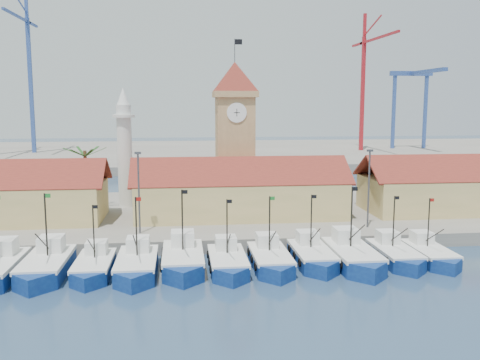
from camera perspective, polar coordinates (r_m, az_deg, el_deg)
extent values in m
plane|color=#1D2E4D|center=(49.59, 2.60, -10.32)|extent=(400.00, 400.00, 0.00)
cube|color=gray|center=(72.39, -0.38, -3.74)|extent=(140.00, 32.00, 1.50)
cube|color=gray|center=(157.29, -3.70, 2.83)|extent=(240.00, 80.00, 2.00)
cube|color=silver|center=(55.27, -23.94, -6.51)|extent=(2.27, 2.38, 1.52)
cube|color=navy|center=(53.12, -19.91, -8.93)|extent=(3.78, 8.55, 1.94)
cube|color=navy|center=(49.18, -21.07, -10.38)|extent=(3.78, 3.78, 1.94)
cube|color=silver|center=(52.85, -19.96, -7.93)|extent=(3.85, 8.78, 0.38)
cube|color=silver|center=(54.64, -19.48, -6.44)|extent=(2.27, 2.37, 1.51)
cylinder|color=black|center=(52.63, -19.98, -4.60)|extent=(0.15, 0.15, 6.04)
cube|color=#197226|center=(52.04, -19.85, -1.59)|extent=(0.54, 0.02, 0.38)
cube|color=navy|center=(52.07, -15.28, -9.17)|extent=(3.23, 7.30, 1.66)
cube|color=navy|center=(48.64, -15.94, -10.44)|extent=(3.23, 3.23, 1.66)
cube|color=silver|center=(51.83, -15.31, -8.29)|extent=(3.29, 7.50, 0.32)
cube|color=silver|center=(53.37, -15.04, -6.98)|extent=(1.94, 2.03, 1.29)
cylinder|color=black|center=(51.61, -15.34, -5.39)|extent=(0.13, 0.13, 5.16)
cube|color=black|center=(51.08, -15.19, -2.78)|extent=(0.46, 0.02, 0.32)
cube|color=navy|center=(51.31, -10.93, -9.22)|extent=(3.58, 8.09, 1.84)
cube|color=navy|center=(47.48, -11.31, -10.68)|extent=(3.58, 3.58, 1.84)
cube|color=silver|center=(51.04, -10.96, -8.24)|extent=(3.65, 8.32, 0.36)
cube|color=silver|center=(52.77, -10.81, -6.76)|extent=(2.15, 2.25, 1.43)
cylinder|color=black|center=(50.81, -11.00, -4.98)|extent=(0.14, 0.14, 5.72)
cube|color=#A5140F|center=(50.26, -10.79, -2.02)|extent=(0.51, 0.02, 0.36)
cube|color=navy|center=(52.20, -6.10, -8.78)|extent=(3.79, 8.57, 1.95)
cube|color=navy|center=(48.11, -6.06, -10.27)|extent=(3.79, 3.79, 1.95)
cube|color=silver|center=(51.92, -6.11, -7.75)|extent=(3.86, 8.81, 0.38)
cube|color=silver|center=(53.76, -6.14, -6.24)|extent=(2.27, 2.38, 1.51)
cylinder|color=black|center=(51.70, -6.17, -4.36)|extent=(0.15, 0.15, 6.06)
cube|color=black|center=(51.16, -5.92, -1.27)|extent=(0.54, 0.02, 0.38)
cube|color=navy|center=(51.50, -1.33, -9.04)|extent=(3.37, 7.62, 1.73)
cube|color=navy|center=(47.89, -0.92, -10.39)|extent=(3.37, 3.37, 1.73)
cube|color=silver|center=(51.25, -1.34, -8.11)|extent=(3.44, 7.83, 0.34)
cube|color=silver|center=(52.87, -1.52, -6.74)|extent=(2.02, 2.12, 1.35)
cylinder|color=black|center=(51.02, -1.39, -5.06)|extent=(0.13, 0.13, 5.39)
cube|color=black|center=(50.53, -1.13, -2.29)|extent=(0.48, 0.02, 0.34)
cube|color=navy|center=(52.33, 3.23, -8.75)|extent=(3.44, 7.79, 1.77)
cube|color=navy|center=(48.68, 4.01, -10.08)|extent=(3.44, 3.44, 1.77)
cube|color=silver|center=(52.08, 3.24, -7.82)|extent=(3.51, 8.01, 0.34)
cube|color=silver|center=(53.73, 2.89, -6.45)|extent=(2.07, 2.16, 1.38)
cylinder|color=black|center=(51.86, 3.17, -4.75)|extent=(0.14, 0.14, 5.51)
cube|color=#197226|center=(51.39, 3.46, -1.96)|extent=(0.49, 0.02, 0.34)
cube|color=navy|center=(53.90, 7.66, -8.31)|extent=(3.42, 7.73, 1.76)
cube|color=navy|center=(50.33, 8.74, -9.54)|extent=(3.41, 3.41, 1.76)
cube|color=silver|center=(53.66, 7.68, -7.41)|extent=(3.48, 7.94, 0.34)
cube|color=silver|center=(55.27, 7.20, -6.10)|extent=(2.05, 2.15, 1.37)
cylinder|color=black|center=(53.45, 7.60, -4.45)|extent=(0.14, 0.14, 5.46)
cube|color=black|center=(53.02, 7.91, -1.77)|extent=(0.49, 0.02, 0.34)
cube|color=navy|center=(54.13, 11.86, -8.28)|extent=(3.84, 8.69, 1.98)
cube|color=navy|center=(50.21, 13.43, -9.65)|extent=(3.84, 3.84, 1.98)
cube|color=silver|center=(53.86, 11.89, -7.27)|extent=(3.92, 8.93, 0.38)
cube|color=silver|center=(55.63, 11.21, -5.82)|extent=(2.30, 2.41, 1.54)
cylinder|color=black|center=(53.64, 11.80, -3.95)|extent=(0.15, 0.15, 6.15)
cube|color=black|center=(53.20, 12.17, -0.94)|extent=(0.55, 0.02, 0.38)
cube|color=navy|center=(56.10, 16.11, -7.92)|extent=(3.31, 7.48, 1.70)
cube|color=navy|center=(52.82, 17.68, -9.00)|extent=(3.31, 3.31, 1.70)
cube|color=silver|center=(55.87, 16.15, -7.09)|extent=(3.37, 7.69, 0.33)
cube|color=silver|center=(57.36, 15.46, -5.88)|extent=(1.98, 2.08, 1.32)
cylinder|color=black|center=(55.67, 16.07, -4.33)|extent=(0.13, 0.13, 5.29)
cube|color=black|center=(55.30, 16.40, -1.84)|extent=(0.47, 0.02, 0.33)
cube|color=navy|center=(57.43, 19.51, -7.72)|extent=(3.17, 7.17, 1.63)
cube|color=navy|center=(54.37, 21.17, -8.70)|extent=(3.17, 3.17, 1.63)
cube|color=silver|center=(57.22, 19.55, -6.93)|extent=(3.23, 7.37, 0.32)
cube|color=silver|center=(58.61, 18.82, -5.81)|extent=(1.90, 1.99, 1.27)
cylinder|color=black|center=(57.03, 19.47, -4.36)|extent=(0.13, 0.13, 5.07)
cube|color=#A5140F|center=(56.68, 19.79, -2.02)|extent=(0.45, 0.02, 0.32)
cube|color=#DABC77|center=(67.91, -0.03, -1.96)|extent=(26.00, 10.00, 4.50)
cube|color=maroon|center=(64.89, 0.22, 0.91)|extent=(27.04, 5.13, 3.21)
cube|color=maroon|center=(69.82, -0.26, 1.43)|extent=(27.04, 5.13, 3.21)
cube|color=#DABC77|center=(78.20, 23.97, -1.32)|extent=(30.00, 10.00, 4.50)
cube|color=maroon|center=(79.85, 23.23, 1.62)|extent=(31.20, 5.13, 3.21)
cube|color=tan|center=(73.12, -0.56, 2.92)|extent=(5.00, 5.00, 15.00)
cube|color=tan|center=(72.81, -0.57, 9.12)|extent=(5.80, 5.80, 0.80)
pyramid|color=maroon|center=(72.88, -0.57, 10.93)|extent=(5.80, 5.80, 4.00)
cylinder|color=white|center=(70.28, -0.35, 7.20)|extent=(2.60, 0.15, 2.60)
cube|color=black|center=(70.20, -0.34, 7.20)|extent=(0.08, 0.02, 1.00)
cube|color=black|center=(70.20, -0.34, 7.20)|extent=(0.80, 0.02, 0.08)
cylinder|color=#3F3F44|center=(73.13, -0.57, 13.67)|extent=(0.10, 0.10, 3.00)
cube|color=black|center=(73.30, -0.17, 14.53)|extent=(1.00, 0.03, 0.70)
cylinder|color=silver|center=(75.15, -12.18, 2.50)|extent=(2.00, 2.00, 14.00)
cylinder|color=silver|center=(74.82, -12.31, 6.69)|extent=(3.00, 3.00, 0.40)
cone|color=silver|center=(74.80, -12.37, 8.68)|extent=(1.80, 1.80, 2.40)
cylinder|color=brown|center=(74.21, -16.10, -0.04)|extent=(0.44, 0.44, 8.00)
cube|color=#21551D|center=(73.55, -15.14, 2.90)|extent=(2.80, 0.35, 1.18)
cube|color=#21551D|center=(74.86, -15.54, 2.98)|extent=(1.71, 2.60, 1.18)
cube|color=#21551D|center=(75.09, -16.59, 2.95)|extent=(1.71, 2.60, 1.18)
cube|color=#21551D|center=(74.03, -17.29, 2.85)|extent=(2.80, 0.35, 1.18)
cube|color=#21551D|center=(72.71, -16.92, 2.77)|extent=(1.71, 2.60, 1.18)
cube|color=#21551D|center=(72.47, -15.83, 2.80)|extent=(1.71, 2.60, 1.18)
cylinder|color=#3F3F44|center=(59.40, -10.73, -1.38)|extent=(0.20, 0.20, 9.00)
cube|color=#3F3F44|center=(58.84, -10.85, 2.85)|extent=(0.70, 0.25, 0.25)
cylinder|color=#3F3F44|center=(63.01, 13.56, -0.92)|extent=(0.20, 0.20, 9.00)
cube|color=#3F3F44|center=(62.47, 13.70, 3.07)|extent=(0.70, 0.25, 0.25)
cube|color=#32509B|center=(159.70, -21.42, 9.30)|extent=(1.00, 1.00, 36.56)
cube|color=#32509B|center=(152.44, -22.68, 15.84)|extent=(0.60, 22.67, 0.60)
cube|color=#32509B|center=(165.91, -21.29, 15.24)|extent=(0.60, 10.00, 0.60)
cube|color=#32509B|center=(161.78, -21.84, 17.02)|extent=(0.80, 0.80, 7.00)
cube|color=#AC1A22|center=(160.38, 12.93, 8.80)|extent=(1.00, 1.00, 31.84)
cube|color=#AC1A22|center=(151.06, 14.53, 14.47)|extent=(0.60, 27.31, 0.60)
cube|color=#AC1A22|center=(165.97, 12.51, 13.95)|extent=(0.60, 10.00, 0.60)
cube|color=#AC1A22|center=(161.81, 13.16, 15.69)|extent=(0.80, 0.80, 7.00)
cube|color=#32509B|center=(169.21, 16.07, 6.98)|extent=(0.90, 0.90, 22.00)
cube|color=#32509B|center=(173.27, 19.15, 6.87)|extent=(0.90, 0.90, 22.00)
cube|color=#32509B|center=(171.38, 17.80, 10.77)|extent=(13.00, 1.40, 1.40)
cube|color=#32509B|center=(162.30, 19.26, 10.87)|extent=(1.40, 22.00, 1.00)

